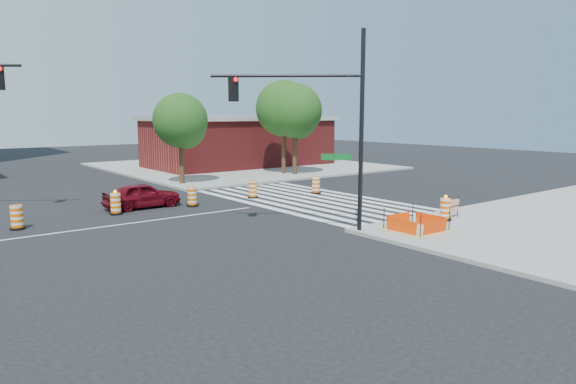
# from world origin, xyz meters

# --- Properties ---
(ground) EXTENTS (120.00, 120.00, 0.00)m
(ground) POSITION_xyz_m (0.00, 0.00, 0.00)
(ground) COLOR black
(ground) RESTS_ON ground
(sidewalk_ne) EXTENTS (22.00, 22.00, 0.15)m
(sidewalk_ne) POSITION_xyz_m (18.00, 18.00, 0.07)
(sidewalk_ne) COLOR gray
(sidewalk_ne) RESTS_ON ground
(crosswalk_east) EXTENTS (6.75, 13.50, 0.01)m
(crosswalk_east) POSITION_xyz_m (10.95, 0.00, 0.01)
(crosswalk_east) COLOR silver
(crosswalk_east) RESTS_ON ground
(lane_centerline) EXTENTS (14.00, 0.12, 0.01)m
(lane_centerline) POSITION_xyz_m (0.00, 0.00, 0.01)
(lane_centerline) COLOR silver
(lane_centerline) RESTS_ON ground
(excavation_pit) EXTENTS (2.20, 2.20, 0.90)m
(excavation_pit) POSITION_xyz_m (9.00, -9.00, 0.22)
(excavation_pit) COLOR tan
(excavation_pit) RESTS_ON ground
(brick_storefront) EXTENTS (16.50, 8.50, 4.60)m
(brick_storefront) POSITION_xyz_m (18.00, 18.00, 2.32)
(brick_storefront) COLOR maroon
(brick_storefront) RESTS_ON ground
(red_coupe) EXTENTS (3.87, 1.61, 1.31)m
(red_coupe) POSITION_xyz_m (2.68, 3.30, 0.66)
(red_coupe) COLOR #600812
(red_coupe) RESTS_ON ground
(signal_pole_se) EXTENTS (4.62, 3.88, 7.80)m
(signal_pole_se) POSITION_xyz_m (6.01, -6.52, 4.79)
(signal_pole_se) COLOR black
(signal_pole_se) RESTS_ON ground
(pit_drum) EXTENTS (0.57, 0.57, 1.12)m
(pit_drum) POSITION_xyz_m (11.60, -8.50, 0.61)
(pit_drum) COLOR black
(pit_drum) RESTS_ON ground
(barricade) EXTENTS (0.84, 0.13, 0.99)m
(barricade) POSITION_xyz_m (12.37, -8.42, 0.69)
(barricade) COLOR #F16005
(barricade) RESTS_ON ground
(tree_north_c) EXTENTS (3.65, 3.62, 6.15)m
(tree_north_c) POSITION_xyz_m (8.13, 9.76, 4.12)
(tree_north_c) COLOR #382314
(tree_north_c) RESTS_ON ground
(tree_north_d) EXTENTS (4.33, 4.33, 7.36)m
(tree_north_d) POSITION_xyz_m (17.14, 10.29, 4.94)
(tree_north_d) COLOR #382314
(tree_north_d) RESTS_ON ground
(tree_north_e) EXTENTS (4.19, 4.19, 7.11)m
(tree_north_e) POSITION_xyz_m (17.55, 9.43, 4.78)
(tree_north_e) COLOR #382314
(tree_north_e) RESTS_ON ground
(median_drum_2) EXTENTS (0.60, 0.60, 1.02)m
(median_drum_2) POSITION_xyz_m (-3.38, 1.70, 0.48)
(median_drum_2) COLOR black
(median_drum_2) RESTS_ON ground
(median_drum_3) EXTENTS (0.60, 0.60, 1.18)m
(median_drum_3) POSITION_xyz_m (0.99, 2.40, 0.49)
(median_drum_3) COLOR black
(median_drum_3) RESTS_ON ground
(median_drum_4) EXTENTS (0.60, 0.60, 1.02)m
(median_drum_4) POSITION_xyz_m (4.89, 2.13, 0.48)
(median_drum_4) COLOR black
(median_drum_4) RESTS_ON ground
(median_drum_5) EXTENTS (0.60, 0.60, 1.02)m
(median_drum_5) POSITION_xyz_m (8.85, 2.39, 0.48)
(median_drum_5) COLOR black
(median_drum_5) RESTS_ON ground
(median_drum_6) EXTENTS (0.60, 0.60, 1.02)m
(median_drum_6) POSITION_xyz_m (12.81, 1.46, 0.48)
(median_drum_6) COLOR black
(median_drum_6) RESTS_ON ground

